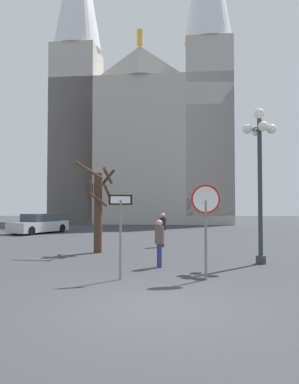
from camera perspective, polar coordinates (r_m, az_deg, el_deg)
The scene contains 9 objects.
ground_plane at distance 7.83m, azimuth 0.85°, elevation -18.08°, with size 120.00×120.00×0.00m, color #38383D.
cathedral at distance 43.65m, azimuth -1.00°, elevation 11.56°, with size 21.24×12.60×38.02m.
stop_sign at distance 10.43m, azimuth 8.97°, elevation -3.23°, with size 0.83×0.08×2.74m.
one_way_arrow_sign at distance 10.39m, azimuth -4.67°, elevation -5.15°, with size 0.67×0.22×2.45m.
street_lamp at distance 13.78m, azimuth 17.23°, elevation 5.09°, with size 1.24×1.24×5.72m.
bare_tree at distance 16.23m, azimuth -8.18°, elevation -2.39°, with size 1.78×1.80×4.10m.
parked_car_near_silver at distance 28.12m, azimuth -17.21°, elevation -4.92°, with size 3.77×4.90×1.47m.
pedestrian_walking at distance 18.31m, azimuth 2.15°, elevation -5.51°, with size 0.32×0.32×1.72m.
pedestrian_standing at distance 12.40m, azimuth 1.58°, elevation -7.47°, with size 0.32×0.32×1.63m.
Camera 1 is at (0.01, -7.52, 2.17)m, focal length 33.33 mm.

